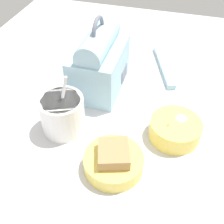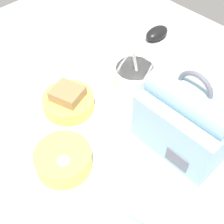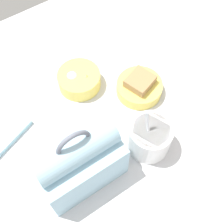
# 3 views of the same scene
# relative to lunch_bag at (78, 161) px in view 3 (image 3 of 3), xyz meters

# --- Properties ---
(desk_surface) EXTENTS (1.40, 1.10, 0.02)m
(desk_surface) POSITION_rel_lunch_bag_xyz_m (-0.12, -0.06, -0.09)
(desk_surface) COLOR silver
(desk_surface) RESTS_ON ground
(lunch_bag) EXTENTS (0.20, 0.13, 0.22)m
(lunch_bag) POSITION_rel_lunch_bag_xyz_m (0.00, 0.00, 0.00)
(lunch_bag) COLOR #9EC6DB
(lunch_bag) RESTS_ON desk_surface
(soup_cup) EXTENTS (0.11, 0.11, 0.16)m
(soup_cup) POSITION_rel_lunch_bag_xyz_m (-0.19, 0.04, -0.03)
(soup_cup) COLOR white
(soup_cup) RESTS_ON desk_surface
(bento_bowl_sandwich) EXTENTS (0.13, 0.13, 0.06)m
(bento_bowl_sandwich) POSITION_rel_lunch_bag_xyz_m (-0.27, -0.12, -0.06)
(bento_bowl_sandwich) COLOR #EFD65B
(bento_bowl_sandwich) RESTS_ON desk_surface
(bento_bowl_snacks) EXTENTS (0.12, 0.12, 0.06)m
(bento_bowl_snacks) POSITION_rel_lunch_bag_xyz_m (-0.14, -0.23, -0.06)
(bento_bowl_snacks) COLOR #EFD65B
(bento_bowl_snacks) RESTS_ON desk_surface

